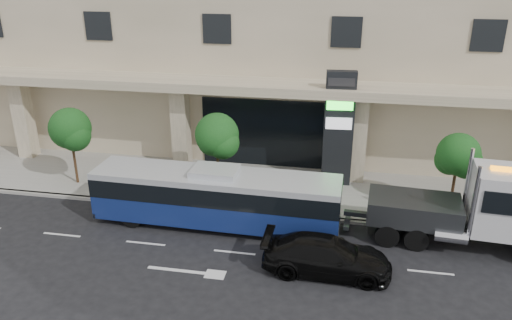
{
  "coord_description": "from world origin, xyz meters",
  "views": [
    {
      "loc": [
        4.2,
        -19.17,
        11.6
      ],
      "look_at": [
        0.28,
        2.0,
        2.87
      ],
      "focal_mm": 35.0,
      "sensor_mm": 36.0,
      "label": 1
    }
  ],
  "objects_px": {
    "signage_pylon": "(338,129)",
    "city_bus": "(216,197)",
    "black_sedan": "(327,256)",
    "tow_truck": "(473,211)"
  },
  "relations": [
    {
      "from": "city_bus",
      "to": "black_sedan",
      "type": "bearing_deg",
      "value": -27.44
    },
    {
      "from": "tow_truck",
      "to": "black_sedan",
      "type": "bearing_deg",
      "value": -148.0
    },
    {
      "from": "tow_truck",
      "to": "signage_pylon",
      "type": "relative_size",
      "value": 1.46
    },
    {
      "from": "city_bus",
      "to": "black_sedan",
      "type": "xyz_separation_m",
      "value": [
        5.24,
        -2.87,
        -0.72
      ]
    },
    {
      "from": "city_bus",
      "to": "signage_pylon",
      "type": "xyz_separation_m",
      "value": [
        5.29,
        5.39,
        1.84
      ]
    },
    {
      "from": "black_sedan",
      "to": "signage_pylon",
      "type": "xyz_separation_m",
      "value": [
        0.05,
        8.27,
        2.56
      ]
    },
    {
      "from": "city_bus",
      "to": "tow_truck",
      "type": "distance_m",
      "value": 11.18
    },
    {
      "from": "black_sedan",
      "to": "signage_pylon",
      "type": "height_order",
      "value": "signage_pylon"
    },
    {
      "from": "city_bus",
      "to": "black_sedan",
      "type": "relative_size",
      "value": 2.24
    },
    {
      "from": "signage_pylon",
      "to": "city_bus",
      "type": "bearing_deg",
      "value": -138.29
    }
  ]
}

